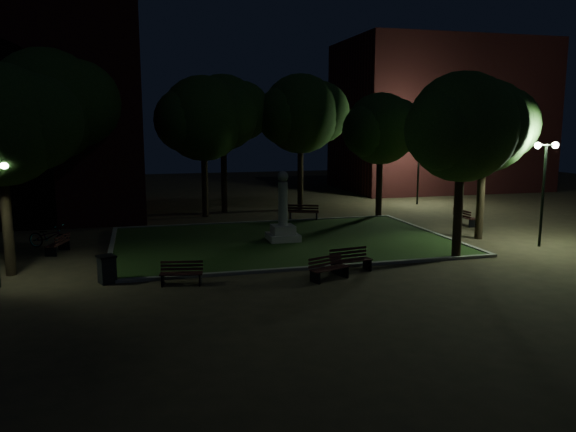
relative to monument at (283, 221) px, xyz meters
name	(u,v)px	position (x,y,z in m)	size (l,w,h in m)	color
ground	(295,251)	(0.00, -2.00, -0.96)	(80.00, 80.00, 0.00)	#3F3423
lawn	(283,241)	(0.00, 0.00, -0.92)	(15.00, 10.00, 0.08)	#233E16
lawn_kerb	(283,241)	(0.00, 0.00, -0.90)	(15.40, 10.40, 0.12)	slate
monument	(283,221)	(0.00, 0.00, 0.00)	(1.40, 1.40, 3.20)	#9E9A8F
building_far	(439,116)	(18.00, 18.00, 5.04)	(16.00, 10.00, 12.00)	#521B1B
tree_west	(2,125)	(-10.80, -3.09, 4.39)	(5.25, 4.29, 7.49)	#2E2215
tree_north_wl	(205,118)	(-2.52, 8.08, 4.73)	(5.96, 4.87, 8.13)	#2E2215
tree_north_er	(302,114)	(3.65, 9.37, 5.04)	(6.02, 4.91, 8.46)	#2E2215
tree_ne	(382,129)	(7.33, 5.56, 4.15)	(5.05, 4.12, 7.17)	#2E2215
tree_east	(487,126)	(9.24, -1.70, 4.31)	(5.28, 4.31, 7.43)	#2E2215
tree_se	(465,127)	(6.11, -4.88, 4.30)	(5.29, 4.32, 7.42)	#2E2215
tree_nw	(50,105)	(-10.52, 6.39, 5.35)	(7.01, 5.72, 9.17)	#2E2215
tree_far_north	(225,112)	(-1.18, 9.51, 5.10)	(5.55, 4.53, 8.33)	#2E2215
lamppost_se	(544,174)	(10.77, -3.88, 2.25)	(1.18, 0.28, 4.61)	black
lamppost_nw	(44,167)	(-11.08, 6.79, 2.22)	(1.18, 0.28, 4.55)	black
lamppost_ne	(419,161)	(11.86, 9.60, 1.96)	(1.18, 0.28, 4.12)	black
bench_near_left	(328,269)	(-0.04, -6.56, -0.58)	(1.56, 1.01, 0.81)	black
bench_near_right	(351,261)	(1.10, -5.73, -0.56)	(1.62, 0.77, 0.85)	black
bench_west_near	(182,274)	(-5.05, -5.87, -0.59)	(1.49, 0.75, 0.78)	black
bench_left_side	(59,244)	(-9.70, 0.22, -0.59)	(0.90, 1.51, 0.79)	black
bench_right_side	(465,218)	(10.50, 1.66, -0.55)	(0.65, 1.60, 0.86)	black
bench_far_side	(304,213)	(2.56, 5.33, -0.52)	(1.80, 1.19, 0.94)	black
trash_bin	(107,269)	(-7.50, -5.04, -0.47)	(0.74, 0.74, 0.96)	black
bicycle	(49,236)	(-10.23, 1.36, -0.44)	(0.68, 1.96, 1.03)	black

